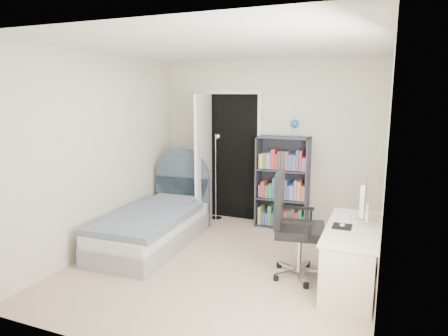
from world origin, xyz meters
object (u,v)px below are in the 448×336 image
at_px(desk, 352,253).
at_px(bookcase, 283,186).
at_px(bed, 155,224).
at_px(floor_lamp, 217,185).
at_px(office_chair, 292,220).
at_px(nightstand, 188,194).

bearing_deg(desk, bookcase, 125.87).
bearing_deg(bed, bookcase, 42.58).
relative_size(floor_lamp, desk, 1.05).
bearing_deg(bed, floor_lamp, 74.38).
height_order(bed, bookcase, bookcase).
bearing_deg(office_chair, nightstand, 143.45).
distance_m(nightstand, desk, 3.09).
height_order(bookcase, desk, bookcase).
distance_m(nightstand, bookcase, 1.60).
height_order(nightstand, office_chair, office_chair).
height_order(bed, desk, bed).
height_order(floor_lamp, office_chair, floor_lamp).
distance_m(bed, bookcase, 1.99).
relative_size(bed, nightstand, 3.42).
xyz_separation_m(bookcase, desk, (1.13, -1.56, -0.28)).
bearing_deg(bookcase, desk, -54.13).
xyz_separation_m(nightstand, desk, (2.70, -1.50, -0.02)).
distance_m(bed, office_chair, 1.98).
xyz_separation_m(floor_lamp, bookcase, (1.08, 0.04, 0.07)).
xyz_separation_m(bed, nightstand, (-0.14, 1.26, 0.11)).
bearing_deg(desk, office_chair, -177.61).
bearing_deg(bookcase, floor_lamp, -178.06).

